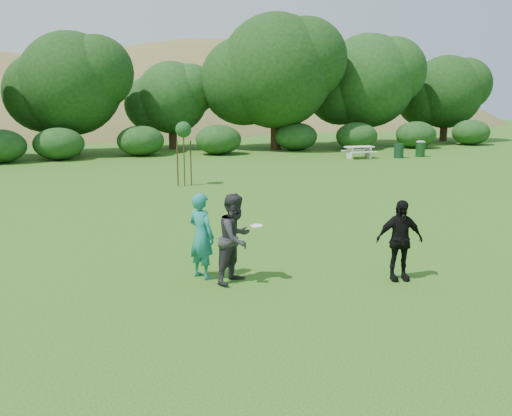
{
  "coord_description": "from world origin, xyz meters",
  "views": [
    {
      "loc": [
        -4.75,
        -11.01,
        4.12
      ],
      "look_at": [
        0.0,
        3.0,
        1.1
      ],
      "focal_mm": 40.0,
      "sensor_mm": 36.0,
      "label": 1
    }
  ],
  "objects_px": {
    "player_black": "(399,240)",
    "trash_can_lidded": "(420,148)",
    "player_teal": "(201,236)",
    "trash_can_near": "(399,151)",
    "sapling": "(183,131)",
    "picnic_table": "(359,150)",
    "player_grey": "(235,238)"
  },
  "relations": [
    {
      "from": "player_black",
      "to": "trash_can_lidded",
      "type": "bearing_deg",
      "value": 64.94
    },
    {
      "from": "player_teal",
      "to": "trash_can_near",
      "type": "bearing_deg",
      "value": -71.89
    },
    {
      "from": "sapling",
      "to": "picnic_table",
      "type": "bearing_deg",
      "value": 29.18
    },
    {
      "from": "picnic_table",
      "to": "trash_can_lidded",
      "type": "height_order",
      "value": "trash_can_lidded"
    },
    {
      "from": "player_teal",
      "to": "sapling",
      "type": "relative_size",
      "value": 0.68
    },
    {
      "from": "trash_can_near",
      "to": "player_teal",
      "type": "bearing_deg",
      "value": -132.09
    },
    {
      "from": "player_teal",
      "to": "picnic_table",
      "type": "xyz_separation_m",
      "value": [
        14.9,
        19.88,
        -0.45
      ]
    },
    {
      "from": "player_teal",
      "to": "player_black",
      "type": "relative_size",
      "value": 1.07
    },
    {
      "from": "player_grey",
      "to": "trash_can_lidded",
      "type": "bearing_deg",
      "value": 8.35
    },
    {
      "from": "player_black",
      "to": "picnic_table",
      "type": "xyz_separation_m",
      "value": [
        10.79,
        21.42,
        -0.39
      ]
    },
    {
      "from": "trash_can_near",
      "to": "sapling",
      "type": "bearing_deg",
      "value": -156.97
    },
    {
      "from": "trash_can_near",
      "to": "sapling",
      "type": "relative_size",
      "value": 0.32
    },
    {
      "from": "player_teal",
      "to": "trash_can_near",
      "type": "height_order",
      "value": "player_teal"
    },
    {
      "from": "player_teal",
      "to": "player_grey",
      "type": "distance_m",
      "value": 0.82
    },
    {
      "from": "player_black",
      "to": "sapling",
      "type": "height_order",
      "value": "sapling"
    },
    {
      "from": "sapling",
      "to": "trash_can_lidded",
      "type": "bearing_deg",
      "value": 21.38
    },
    {
      "from": "player_grey",
      "to": "trash_can_lidded",
      "type": "height_order",
      "value": "player_grey"
    },
    {
      "from": "player_grey",
      "to": "sapling",
      "type": "height_order",
      "value": "sapling"
    },
    {
      "from": "player_black",
      "to": "trash_can_near",
      "type": "relative_size",
      "value": 2.02
    },
    {
      "from": "trash_can_near",
      "to": "trash_can_lidded",
      "type": "bearing_deg",
      "value": 5.41
    },
    {
      "from": "player_teal",
      "to": "player_grey",
      "type": "relative_size",
      "value": 0.98
    },
    {
      "from": "player_grey",
      "to": "player_teal",
      "type": "bearing_deg",
      "value": 101.21
    },
    {
      "from": "player_black",
      "to": "trash_can_near",
      "type": "height_order",
      "value": "player_black"
    },
    {
      "from": "trash_can_lidded",
      "to": "player_black",
      "type": "bearing_deg",
      "value": -125.58
    },
    {
      "from": "trash_can_near",
      "to": "trash_can_lidded",
      "type": "distance_m",
      "value": 1.72
    },
    {
      "from": "player_grey",
      "to": "trash_can_lidded",
      "type": "distance_m",
      "value": 27.19
    },
    {
      "from": "trash_can_near",
      "to": "picnic_table",
      "type": "relative_size",
      "value": 0.5
    },
    {
      "from": "picnic_table",
      "to": "trash_can_lidded",
      "type": "distance_m",
      "value": 4.23
    },
    {
      "from": "trash_can_near",
      "to": "picnic_table",
      "type": "height_order",
      "value": "trash_can_near"
    },
    {
      "from": "player_grey",
      "to": "player_black",
      "type": "relative_size",
      "value": 1.09
    },
    {
      "from": "player_teal",
      "to": "trash_can_lidded",
      "type": "height_order",
      "value": "player_teal"
    },
    {
      "from": "player_grey",
      "to": "picnic_table",
      "type": "relative_size",
      "value": 1.1
    }
  ]
}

